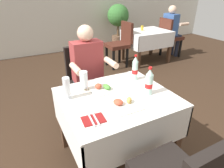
# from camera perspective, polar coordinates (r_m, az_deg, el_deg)

# --- Properties ---
(ground_plane) EXTENTS (11.00, 11.00, 0.00)m
(ground_plane) POSITION_cam_1_polar(r_m,az_deg,el_deg) (2.35, 3.49, -17.73)
(ground_plane) COLOR #382619
(main_dining_table) EXTENTS (1.01, 0.89, 0.74)m
(main_dining_table) POSITION_cam_1_polar(r_m,az_deg,el_deg) (1.89, 1.42, -8.12)
(main_dining_table) COLOR white
(main_dining_table) RESTS_ON ground
(chair_far_diner_seat) EXTENTS (0.44, 0.50, 0.97)m
(chair_far_diner_seat) POSITION_cam_1_polar(r_m,az_deg,el_deg) (2.56, -7.66, 1.32)
(chair_far_diner_seat) COLOR black
(chair_far_diner_seat) RESTS_ON ground
(seated_diner_far) EXTENTS (0.50, 0.46, 1.26)m
(seated_diner_far) POSITION_cam_1_polar(r_m,az_deg,el_deg) (2.41, -6.73, 3.76)
(seated_diner_far) COLOR #282D42
(seated_diner_far) RESTS_ON ground
(plate_near_camera) EXTENTS (0.24, 0.24, 0.06)m
(plate_near_camera) POSITION_cam_1_polar(r_m,az_deg,el_deg) (1.65, 3.44, -5.93)
(plate_near_camera) COLOR white
(plate_near_camera) RESTS_ON main_dining_table
(plate_far_diner) EXTENTS (0.22, 0.22, 0.07)m
(plate_far_diner) POSITION_cam_1_polar(r_m,az_deg,el_deg) (1.89, -2.83, -1.28)
(plate_far_diner) COLOR white
(plate_far_diner) RESTS_ON main_dining_table
(beer_glass_left) EXTENTS (0.08, 0.08, 0.20)m
(beer_glass_left) POSITION_cam_1_polar(r_m,az_deg,el_deg) (1.87, -8.27, 1.02)
(beer_glass_left) COLOR white
(beer_glass_left) RESTS_ON main_dining_table
(beer_glass_middle) EXTENTS (0.07, 0.07, 0.21)m
(beer_glass_middle) POSITION_cam_1_polar(r_m,az_deg,el_deg) (1.75, -13.15, -1.21)
(beer_glass_middle) COLOR white
(beer_glass_middle) RESTS_ON main_dining_table
(cola_bottle_primary) EXTENTS (0.06, 0.06, 0.28)m
(cola_bottle_primary) POSITION_cam_1_polar(r_m,az_deg,el_deg) (2.08, 6.79, 4.41)
(cola_bottle_primary) COLOR silver
(cola_bottle_primary) RESTS_ON main_dining_table
(cola_bottle_secondary) EXTENTS (0.07, 0.07, 0.27)m
(cola_bottle_secondary) POSITION_cam_1_polar(r_m,az_deg,el_deg) (1.81, 10.84, 0.44)
(cola_bottle_secondary) COLOR silver
(cola_bottle_secondary) RESTS_ON main_dining_table
(napkin_cutlery_set) EXTENTS (0.18, 0.19, 0.01)m
(napkin_cutlery_set) POSITION_cam_1_polar(r_m,az_deg,el_deg) (1.50, -5.48, -10.32)
(napkin_cutlery_set) COLOR maroon
(napkin_cutlery_set) RESTS_ON main_dining_table
(background_dining_table) EXTENTS (1.00, 0.80, 0.74)m
(background_dining_table) POSITION_cam_1_polar(r_m,az_deg,el_deg) (4.77, 10.10, 13.05)
(background_dining_table) COLOR white
(background_dining_table) RESTS_ON ground
(background_chair_left) EXTENTS (0.50, 0.44, 0.97)m
(background_chair_left) POSITION_cam_1_polar(r_m,az_deg,el_deg) (4.38, 2.51, 12.25)
(background_chair_left) COLOR #4C2319
(background_chair_left) RESTS_ON ground
(background_chair_right) EXTENTS (0.50, 0.44, 0.97)m
(background_chair_right) POSITION_cam_1_polar(r_m,az_deg,el_deg) (5.22, 16.51, 13.56)
(background_chair_right) COLOR #4C2319
(background_chair_right) RESTS_ON ground
(background_patron) EXTENTS (0.46, 0.50, 1.26)m
(background_patron) POSITION_cam_1_polar(r_m,az_deg,el_deg) (5.22, 17.14, 15.25)
(background_patron) COLOR #282D42
(background_patron) RESTS_ON ground
(background_table_tumbler) EXTENTS (0.06, 0.06, 0.11)m
(background_table_tumbler) POSITION_cam_1_polar(r_m,az_deg,el_deg) (4.72, 8.85, 15.95)
(background_table_tumbler) COLOR gold
(background_table_tumbler) RESTS_ON background_dining_table
(potted_plant_corner) EXTENTS (0.60, 0.60, 1.24)m
(potted_plant_corner) POSITION_cam_1_polar(r_m,az_deg,el_deg) (5.73, 1.79, 18.20)
(potted_plant_corner) COLOR brown
(potted_plant_corner) RESTS_ON ground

